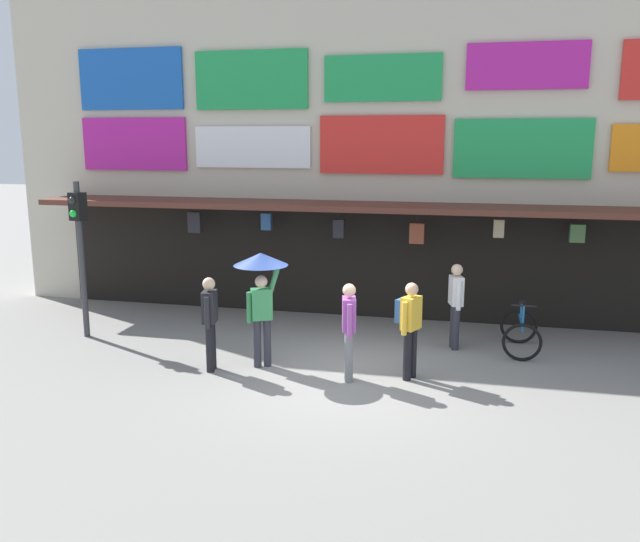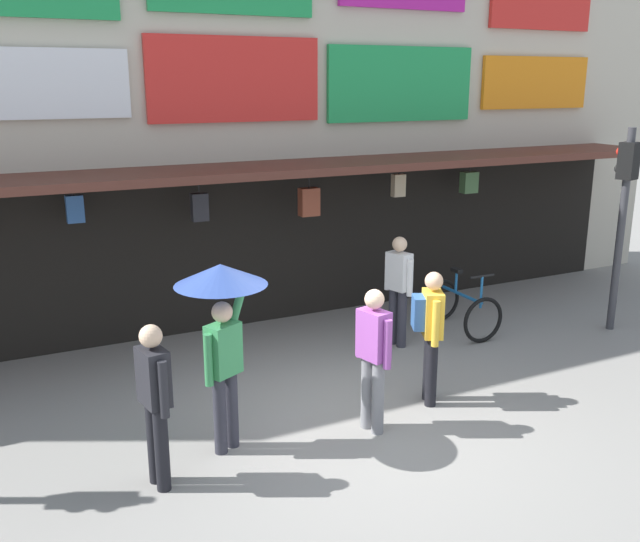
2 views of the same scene
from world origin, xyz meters
name	(u,v)px [view 2 (image 2 of 2)]	position (x,y,z in m)	size (l,w,h in m)	color
ground_plane	(361,426)	(0.00, 0.00, 0.00)	(80.00, 80.00, 0.00)	gray
shopfront	(222,75)	(-0.01, 4.57, 3.96)	(18.00, 2.60, 8.00)	beige
traffic_light_far	(624,197)	(5.25, 1.13, 2.14)	(0.34, 0.36, 3.20)	#38383D
bicycle_parked	(461,308)	(3.00, 2.09, 0.39)	(0.73, 1.17, 1.05)	black
pedestrian_with_umbrella	(222,305)	(-1.56, 0.20, 1.64)	(0.96, 0.96, 2.08)	#2D2D38
pedestrian_in_red	(373,353)	(0.07, -0.12, 0.95)	(0.29, 0.52, 1.68)	gray
pedestrian_in_blue	(430,328)	(1.05, 0.20, 0.98)	(0.45, 0.49, 1.68)	black
pedestrian_in_purple	(398,285)	(1.77, 2.03, 0.95)	(0.31, 0.51, 1.68)	#2D2D38
pedestrian_in_white	(155,397)	(-2.39, -0.19, 0.95)	(0.28, 0.52, 1.68)	black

